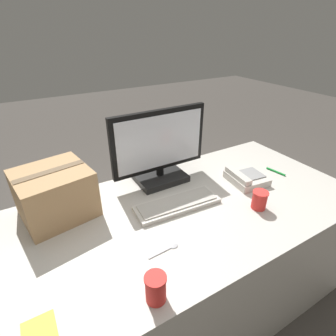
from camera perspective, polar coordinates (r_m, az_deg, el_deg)
ground_plane at (r=1.90m, az=4.26°, el=-26.13°), size 12.00×12.00×0.00m
office_desk at (r=1.62m, az=4.76°, el=-18.62°), size 1.80×0.90×0.74m
monitor at (r=1.48m, az=-1.82°, el=3.77°), size 0.57×0.23×0.43m
keyboard at (r=1.35m, az=2.05°, el=-7.81°), size 0.45×0.18×0.03m
desk_phone at (r=1.60m, az=16.56°, el=-2.07°), size 0.21×0.23×0.07m
paper_cup_left at (r=0.95m, az=-2.70°, el=-24.68°), size 0.08×0.08×0.11m
paper_cup_right at (r=1.39m, az=19.28°, el=-6.57°), size 0.08×0.08×0.10m
spoon at (r=1.14m, az=0.18°, el=-17.13°), size 0.14×0.03×0.00m
cardboard_box at (r=1.35m, az=-23.38°, el=-5.07°), size 0.36×0.35×0.24m
pen_marker at (r=1.78m, az=22.40°, el=-0.70°), size 0.03×0.12×0.01m
sticky_note_pad at (r=1.02m, az=-26.25°, el=-29.12°), size 0.10×0.10×0.01m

